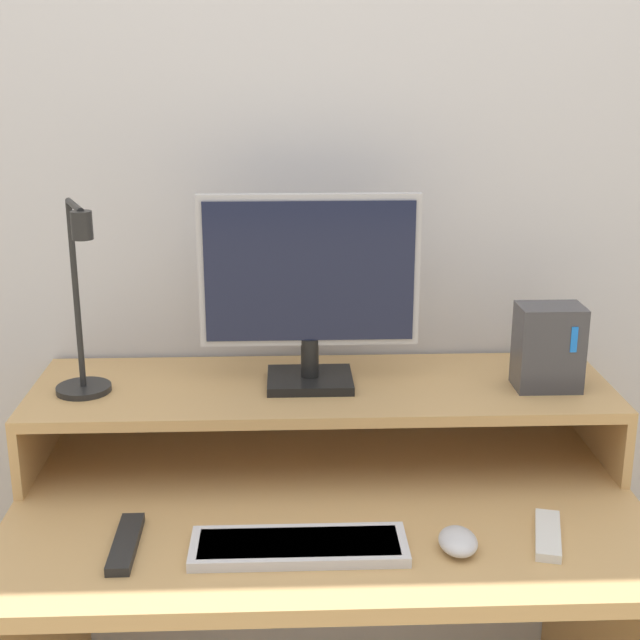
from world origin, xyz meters
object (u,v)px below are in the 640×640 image
remote_control (126,543)px  desk_lamp (81,322)px  remote_secondary (548,535)px  mouse (458,541)px  router_dock (548,347)px  monitor (309,284)px  keyboard (299,546)px

remote_control → desk_lamp: bearing=111.2°
remote_secondary → mouse: bearing=-169.7°
desk_lamp → remote_control: desk_lamp is taller
desk_lamp → router_dock: (0.91, 0.02, -0.07)m
desk_lamp → remote_secondary: size_ratio=2.42×
router_dock → remote_control: (-0.80, -0.31, -0.23)m
monitor → desk_lamp: 0.44m
keyboard → remote_secondary: size_ratio=2.28×
mouse → monitor: bearing=121.9°
keyboard → mouse: mouse is taller
keyboard → router_dock: bearing=33.7°
desk_lamp → remote_control: size_ratio=2.16×
mouse → remote_secondary: size_ratio=0.55×
desk_lamp → mouse: (0.67, -0.33, -0.29)m
mouse → remote_control: (-0.56, 0.03, -0.01)m
router_dock → remote_secondary: 0.40m
mouse → remote_secondary: 0.16m
router_dock → monitor: bearing=175.4°
mouse → remote_control: 0.56m
router_dock → keyboard: size_ratio=0.47×
remote_control → router_dock: bearing=21.4°
router_dock → remote_secondary: bearing=-103.2°
monitor → remote_control: 0.60m
desk_lamp → keyboard: desk_lamp is taller
router_dock → remote_control: 0.89m
router_dock → mouse: bearing=-124.4°
remote_control → mouse: bearing=-3.2°
monitor → router_dock: bearing=-4.6°
keyboard → remote_control: bearing=175.5°
monitor → remote_control: size_ratio=2.41×
monitor → mouse: bearing=-58.1°
router_dock → keyboard: router_dock is taller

